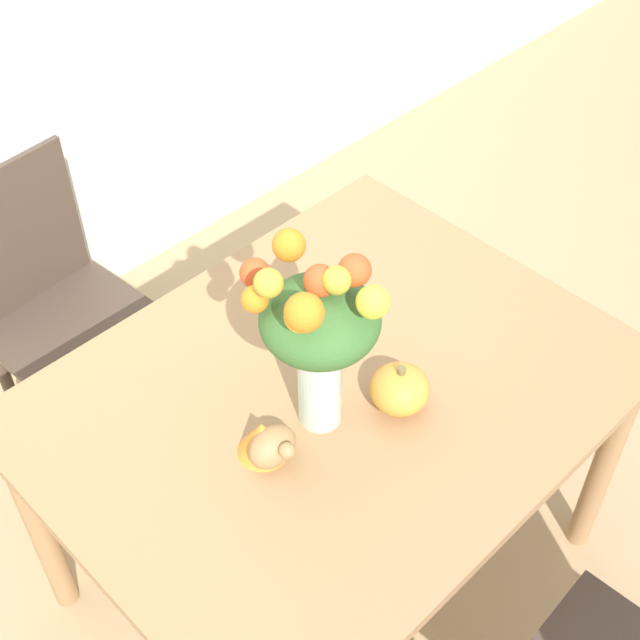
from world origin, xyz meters
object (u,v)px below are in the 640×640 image
object	(u,v)px
flower_vase	(318,329)
dining_chair_near_window	(61,315)
turkey_figurine	(267,441)
pumpkin	(400,389)

from	to	relation	value
flower_vase	dining_chair_near_window	size ratio (longest dim) A/B	0.48
dining_chair_near_window	turkey_figurine	bearing A→B (deg)	-97.49
turkey_figurine	pumpkin	bearing A→B (deg)	-18.94
turkey_figurine	dining_chair_near_window	world-z (taller)	dining_chair_near_window
pumpkin	turkey_figurine	bearing A→B (deg)	161.06
flower_vase	pumpkin	world-z (taller)	flower_vase
flower_vase	dining_chair_near_window	distance (m)	1.07
flower_vase	pumpkin	bearing A→B (deg)	-33.11
flower_vase	pumpkin	size ratio (longest dim) A/B	3.44
flower_vase	turkey_figurine	xyz separation A→B (m)	(-0.14, 0.00, -0.22)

